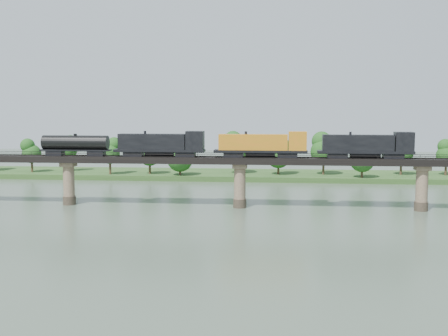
{
  "coord_description": "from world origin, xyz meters",
  "views": [
    {
      "loc": [
        8.94,
        -95.41,
        22.6
      ],
      "look_at": [
        -3.6,
        30.0,
        9.0
      ],
      "focal_mm": 45.0,
      "sensor_mm": 36.0,
      "label": 1
    }
  ],
  "objects": [
    {
      "name": "far_bank",
      "position": [
        0.0,
        85.0,
        0.8
      ],
      "size": [
        300.0,
        24.0,
        1.6
      ],
      "primitive_type": "cube",
      "color": "#27481D",
      "rests_on": "ground"
    },
    {
      "name": "ground",
      "position": [
        0.0,
        0.0,
        0.0
      ],
      "size": [
        400.0,
        400.0,
        0.0
      ],
      "primitive_type": "plane",
      "color": "#3B4C3C",
      "rests_on": "ground"
    },
    {
      "name": "bridge",
      "position": [
        0.0,
        30.0,
        5.46
      ],
      "size": [
        236.0,
        30.0,
        11.5
      ],
      "color": "#473A2D",
      "rests_on": "ground"
    },
    {
      "name": "freight_train",
      "position": [
        -2.88,
        30.0,
        14.27
      ],
      "size": [
        84.4,
        3.29,
        5.81
      ],
      "color": "black",
      "rests_on": "bridge"
    },
    {
      "name": "bridge_superstructure",
      "position": [
        0.0,
        30.0,
        11.79
      ],
      "size": [
        220.0,
        4.9,
        0.75
      ],
      "color": "black",
      "rests_on": "bridge"
    },
    {
      "name": "far_treeline",
      "position": [
        -8.21,
        80.52,
        8.83
      ],
      "size": [
        289.06,
        17.54,
        13.6
      ],
      "color": "#382619",
      "rests_on": "far_bank"
    }
  ]
}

